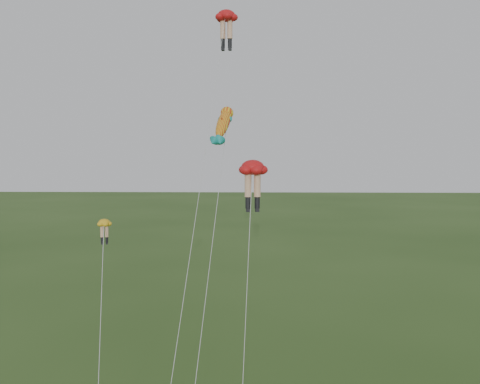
{
  "coord_description": "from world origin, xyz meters",
  "views": [
    {
      "loc": [
        3.76,
        -26.11,
        13.57
      ],
      "look_at": [
        2.9,
        6.0,
        11.11
      ],
      "focal_mm": 40.0,
      "sensor_mm": 36.0,
      "label": 1
    }
  ],
  "objects": [
    {
      "name": "legs_kite_red_high",
      "position": [
        1.75,
        11.98,
        22.57
      ],
      "size": [
        3.37,
        14.56,
        23.47
      ],
      "rotation": [
        0.0,
        0.0,
        -0.12
      ],
      "color": "red",
      "rests_on": "ground"
    },
    {
      "name": "legs_kite_red_mid",
      "position": [
        3.67,
        2.81,
        12.36
      ],
      "size": [
        1.82,
        5.1,
        13.11
      ],
      "rotation": [
        0.0,
        0.0,
        0.11
      ],
      "color": "red",
      "rests_on": "ground"
    },
    {
      "name": "legs_kite_yellow",
      "position": [
        -4.69,
        3.41,
        8.8
      ],
      "size": [
        2.42,
        8.97,
        9.72
      ],
      "rotation": [
        0.0,
        0.0,
        0.2
      ],
      "color": "gold",
      "rests_on": "ground"
    },
    {
      "name": "fish_kite",
      "position": [
        1.76,
        8.7,
        15.35
      ],
      "size": [
        1.92,
        13.21,
        16.81
      ],
      "rotation": [
        0.69,
        0.0,
        -0.23
      ],
      "color": "yellow",
      "rests_on": "ground"
    }
  ]
}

